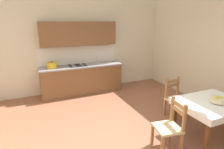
{
  "coord_description": "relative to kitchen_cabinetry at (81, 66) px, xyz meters",
  "views": [
    {
      "loc": [
        -1.48,
        -2.58,
        2.21
      ],
      "look_at": [
        0.2,
        1.21,
        1.01
      ],
      "focal_mm": 29.64,
      "sensor_mm": 36.0,
      "label": 1
    }
  ],
  "objects": [
    {
      "name": "kitchen_cabinetry",
      "position": [
        0.0,
        0.0,
        0.0
      ],
      "size": [
        2.51,
        0.63,
        2.2
      ],
      "color": "brown",
      "rests_on": "ground_plane"
    },
    {
      "name": "dining_chair_kitchen_side",
      "position": [
        1.62,
        -2.44,
        -0.41
      ],
      "size": [
        0.44,
        0.44,
        0.93
      ],
      "color": "#D1BC89",
      "rests_on": "ground_plane"
    },
    {
      "name": "wall_back",
      "position": [
        0.09,
        0.33,
        1.29
      ],
      "size": [
        6.24,
        0.12,
        4.28
      ],
      "primitive_type": "cube",
      "color": "beige",
      "rests_on": "ground_plane"
    },
    {
      "name": "fruit_bowl",
      "position": [
        1.68,
        -3.43,
        -0.04
      ],
      "size": [
        0.3,
        0.3,
        0.12
      ],
      "color": "beige",
      "rests_on": "dining_table"
    },
    {
      "name": "dining_table",
      "position": [
        1.64,
        -3.36,
        -0.24
      ],
      "size": [
        1.24,
        0.98,
        0.75
      ],
      "color": "brown",
      "rests_on": "ground_plane"
    },
    {
      "name": "dining_chair_tv_side",
      "position": [
        0.67,
        -3.34,
        -0.41
      ],
      "size": [
        0.49,
        0.49,
        0.93
      ],
      "color": "#D1BC89",
      "rests_on": "ground_plane"
    },
    {
      "name": "ground_plane",
      "position": [
        0.09,
        -2.93,
        -0.91
      ],
      "size": [
        6.24,
        7.01,
        0.1
      ],
      "primitive_type": "cube",
      "color": "#935B42"
    }
  ]
}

